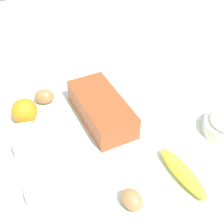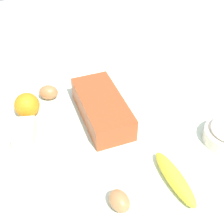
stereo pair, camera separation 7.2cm
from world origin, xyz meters
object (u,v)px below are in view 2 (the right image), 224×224
Objects in this scene: orange_fruit at (27,105)px; egg_near_butter at (119,201)px; egg_beside_bowl at (49,92)px; flour_bowl at (42,183)px; butter_block at (24,134)px; banana at (175,178)px; loaf_pan at (102,108)px.

orange_fruit is 0.45m from egg_near_butter.
egg_beside_bowl is at bearing -176.18° from egg_near_butter.
egg_near_butter is 0.50m from egg_beside_bowl.
flour_bowl is at bearing -18.95° from egg_beside_bowl.
egg_beside_bowl is at bearing 122.48° from orange_fruit.
egg_beside_bowl is at bearing 143.58° from butter_block.
banana is at bearing 21.71° from egg_beside_bowl.
orange_fruit reaches higher than egg_near_butter.
butter_block is 0.36m from egg_near_butter.
loaf_pan is 0.26m from butter_block.
egg_near_butter is at bearing 51.28° from flour_bowl.
egg_beside_bowl reaches higher than banana.
orange_fruit is at bearing -147.09° from banana.
banana is at bearing 44.63° from butter_block.
orange_fruit is at bearing 161.75° from butter_block.
butter_block reaches higher than egg_beside_bowl.
orange_fruit reaches higher than egg_beside_bowl.
egg_beside_bowl reaches higher than egg_near_butter.
butter_block is at bearing -135.37° from banana.
egg_beside_bowl is at bearing -158.29° from banana.
egg_near_butter reaches higher than banana.
butter_block is (0.11, -0.04, -0.01)m from orange_fruit.
flour_bowl is 0.71× the size of banana.
butter_block is 1.39× the size of egg_near_butter.
orange_fruit is 0.10m from egg_beside_bowl.
flour_bowl reaches higher than egg_beside_bowl.
loaf_pan reaches higher than flour_bowl.
loaf_pan reaches higher than egg_beside_bowl.
orange_fruit is (-0.12, -0.22, -0.00)m from loaf_pan.
flour_bowl is at bearing -0.34° from butter_block.
butter_block is 1.33× the size of egg_beside_bowl.
egg_beside_bowl is (-0.17, -0.13, -0.02)m from loaf_pan.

